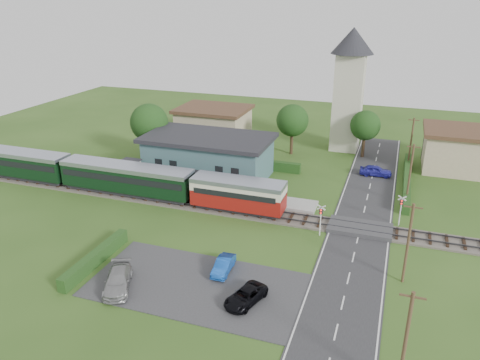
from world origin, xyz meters
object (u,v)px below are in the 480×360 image
(church_tower, at_px, (350,81))
(car_park_blue, at_px, (223,265))
(crossing_signal_far, at_px, (401,206))
(pedestrian_far, at_px, (127,175))
(crossing_signal_near, at_px, (321,216))
(car_on_road, at_px, (376,171))
(station_building, at_px, (209,156))
(house_east, at_px, (456,149))
(equipment_hut, at_px, (130,170))
(house_west, at_px, (214,124))
(car_park_dark, at_px, (246,296))
(train, at_px, (103,174))
(pedestrian_near, at_px, (257,191))
(car_park_silver, at_px, (118,280))

(church_tower, xyz_separation_m, car_park_blue, (-5.09, -37.50, -9.57))
(crossing_signal_far, xyz_separation_m, pedestrian_far, (-31.61, 0.01, -0.73))
(church_tower, distance_m, crossing_signal_near, 29.57)
(pedestrian_far, bearing_deg, car_on_road, -55.09)
(station_building, height_order, crossing_signal_far, station_building)
(house_east, distance_m, pedestrian_far, 42.79)
(equipment_hut, relative_size, house_west, 0.24)
(crossing_signal_near, xyz_separation_m, crossing_signal_far, (7.20, 4.80, 0.00))
(station_building, bearing_deg, pedestrian_far, -140.53)
(station_building, xyz_separation_m, crossing_signal_near, (16.40, -11.40, -0.55))
(house_east, xyz_separation_m, car_park_blue, (-20.09, -33.50, -2.14))
(equipment_hut, xyz_separation_m, car_park_dark, (21.02, -18.11, -1.12))
(train, distance_m, house_east, 45.32)
(equipment_hut, height_order, train, train)
(station_building, xyz_separation_m, pedestrian_far, (-8.01, -6.59, -1.28))
(equipment_hut, relative_size, house_east, 0.29)
(crossing_signal_near, relative_size, car_park_dark, 0.83)
(pedestrian_near, bearing_deg, equipment_hut, -8.81)
(pedestrian_near, xyz_separation_m, pedestrian_far, (-16.32, -0.56, -0.00))
(station_building, height_order, house_west, house_west)
(car_park_silver, bearing_deg, car_park_blue, 10.72)
(car_on_road, xyz_separation_m, car_park_dark, (-7.31, -30.73, -0.10))
(pedestrian_far, bearing_deg, house_west, 1.25)
(car_park_blue, bearing_deg, car_on_road, 66.18)
(crossing_signal_near, bearing_deg, house_east, 60.87)
(train, bearing_deg, car_park_silver, -52.82)
(car_park_blue, distance_m, pedestrian_far, 22.69)
(crossing_signal_near, height_order, car_park_dark, crossing_signal_near)
(car_on_road, bearing_deg, car_park_dark, 163.39)
(station_building, xyz_separation_m, church_tower, (15.00, 17.01, 7.53))
(train, distance_m, church_tower, 36.70)
(train, relative_size, church_tower, 2.45)
(train, xyz_separation_m, car_park_silver, (12.47, -16.44, -1.41))
(crossing_signal_near, distance_m, car_park_dark, 13.04)
(pedestrian_far, bearing_deg, crossing_signal_far, -80.46)
(car_park_blue, relative_size, car_park_dark, 0.89)
(church_tower, relative_size, pedestrian_near, 9.09)
(church_tower, xyz_separation_m, car_park_silver, (-12.14, -42.44, -9.46))
(house_west, relative_size, crossing_signal_near, 3.30)
(crossing_signal_far, bearing_deg, equipment_hut, 178.54)
(station_building, xyz_separation_m, pedestrian_near, (8.31, -6.03, -1.27))
(station_building, distance_m, house_east, 32.70)
(crossing_signal_near, xyz_separation_m, car_on_road, (3.93, 18.23, -1.41))
(car_park_dark, xyz_separation_m, pedestrian_far, (-21.02, 17.31, 0.79))
(equipment_hut, height_order, car_park_dark, equipment_hut)
(equipment_hut, xyz_separation_m, pedestrian_near, (16.31, -0.24, -0.33))
(church_tower, bearing_deg, station_building, -131.41)
(car_park_silver, xyz_separation_m, car_park_dark, (10.16, 1.53, -0.14))
(train, relative_size, car_park_silver, 9.15)
(equipment_hut, xyz_separation_m, train, (-1.61, -3.20, 0.43))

